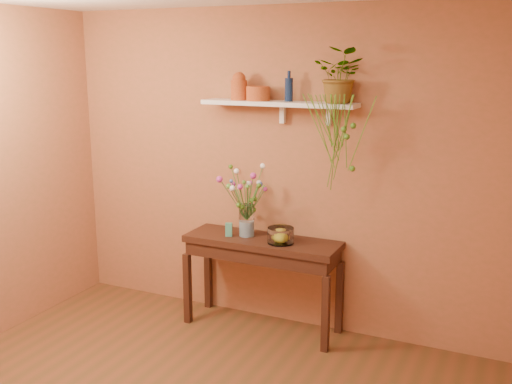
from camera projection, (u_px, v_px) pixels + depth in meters
The scene contains 13 objects.
room at pixel (138, 231), 3.30m from camera, with size 4.04×4.04×2.70m.
sideboard at pixel (262, 252), 5.03m from camera, with size 1.32×0.42×0.80m.
wall_shelf at pixel (280, 104), 4.80m from camera, with size 1.30×0.24×0.19m.
terracotta_jug at pixel (239, 87), 4.90m from camera, with size 0.14×0.14×0.23m.
terracotta_pot at pixel (258, 93), 4.84m from camera, with size 0.19×0.19×0.12m, color #B24825.
blue_bottle at pixel (289, 89), 4.76m from camera, with size 0.08×0.08×0.24m.
spider_plant at pixel (341, 75), 4.55m from camera, with size 0.38×0.33×0.42m, color #3D6B1B.
plant_fronds at pixel (341, 134), 4.48m from camera, with size 0.57×0.31×0.76m.
glass_vase at pixel (247, 223), 5.05m from camera, with size 0.13×0.13×0.27m.
bouquet at pixel (245, 188), 4.98m from camera, with size 0.42×0.50×0.45m.
glass_bowl at pixel (281, 236), 4.87m from camera, with size 0.22×0.22×0.13m.
lemon at pixel (281, 237), 4.88m from camera, with size 0.09×0.09×0.09m, color #FFF734.
carton at pixel (229, 230), 5.06m from camera, with size 0.06×0.04×0.11m, color #2D6A82.
Camera 1 is at (1.92, -2.60, 2.29)m, focal length 41.91 mm.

